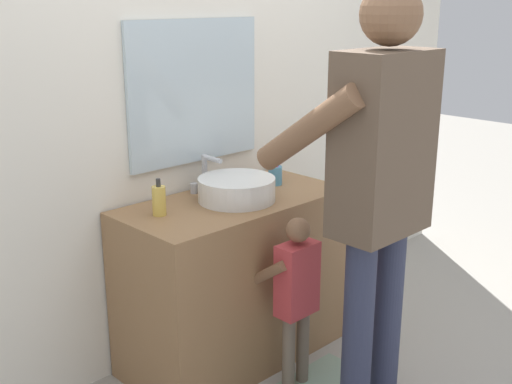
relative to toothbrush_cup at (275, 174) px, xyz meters
The scene contains 9 objects.
ground_plane 1.00m from the toothbrush_cup, 133.51° to the right, with size 14.00×14.00×0.00m, color #9E998E.
back_wall 0.64m from the toothbrush_cup, 139.18° to the left, with size 4.40×0.10×2.70m.
vanity_cabinet 0.57m from the toothbrush_cup, behind, with size 1.11×0.54×0.82m, color olive.
sink_basin 0.33m from the toothbrush_cup, 169.42° to the right, with size 0.36×0.36×0.11m.
faucet 0.36m from the toothbrush_cup, 153.83° to the left, with size 0.18×0.14×0.18m.
toothbrush_cup is the anchor object (origin of this frame).
soap_bottle 0.71m from the toothbrush_cup, behind, with size 0.06×0.06×0.16m.
child_toddler 0.67m from the toothbrush_cup, 126.14° to the right, with size 0.26×0.26×0.83m.
adult_parent 0.81m from the toothbrush_cup, 105.12° to the right, with size 0.56×0.58×1.80m.
Camera 1 is at (-1.94, -1.85, 1.74)m, focal length 45.18 mm.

